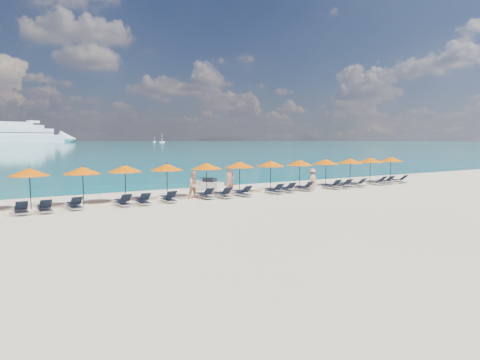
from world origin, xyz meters
TOP-DOWN VIEW (x-y plane):
  - ground at (0.00, 0.00)m, footprint 1400.00×1400.00m
  - sea at (0.00, 660.00)m, footprint 1600.00×1300.00m
  - cruise_ship at (8.03, 562.58)m, footprint 132.21×67.42m
  - sailboat_near at (163.08, 493.21)m, footprint 6.58×2.19m
  - sailboat_far at (186.05, 597.23)m, footprint 5.21×1.74m
  - jetski at (0.33, 8.47)m, footprint 1.92×2.58m
  - beachgoer_a at (0.48, 5.21)m, footprint 0.71×0.48m
  - beachgoer_b at (-2.53, 4.40)m, footprint 0.88×0.52m
  - beachgoer_c at (6.91, 4.20)m, footprint 1.12×0.70m
  - umbrella_2 at (-11.72, 5.31)m, footprint 2.10×2.10m
  - umbrella_3 at (-9.06, 5.11)m, footprint 2.10×2.10m
  - umbrella_4 at (-6.62, 5.35)m, footprint 2.10×2.10m
  - umbrella_5 at (-4.00, 5.33)m, footprint 2.10×2.10m
  - umbrella_6 at (-1.36, 5.08)m, footprint 2.10×2.10m
  - umbrella_7 at (1.29, 5.32)m, footprint 2.10×2.10m
  - umbrella_8 at (3.83, 5.20)m, footprint 2.10×2.10m
  - umbrella_9 at (6.44, 5.09)m, footprint 2.10×2.10m
  - umbrella_10 at (9.12, 5.17)m, footprint 2.10×2.10m
  - umbrella_11 at (11.81, 5.22)m, footprint 2.10×2.10m
  - umbrella_12 at (14.24, 5.29)m, footprint 2.10×2.10m
  - umbrella_13 at (16.91, 5.35)m, footprint 2.10×2.10m
  - lounger_3 at (-12.23, 3.91)m, footprint 0.72×1.73m
  - lounger_4 at (-11.15, 3.87)m, footprint 0.71×1.73m
  - lounger_5 at (-9.69, 4.13)m, footprint 0.76×1.75m
  - lounger_6 at (-7.13, 3.91)m, footprint 0.74×1.74m
  - lounger_7 at (-6.02, 3.84)m, footprint 0.67×1.72m
  - lounger_8 at (-4.41, 3.92)m, footprint 0.69×1.72m
  - lounger_9 at (-1.90, 4.14)m, footprint 0.66×1.72m
  - lounger_10 at (-0.73, 3.86)m, footprint 0.69×1.73m
  - lounger_11 at (0.74, 3.96)m, footprint 0.76×1.75m
  - lounger_12 at (3.30, 3.92)m, footprint 0.66×1.71m
  - lounger_13 at (4.49, 4.07)m, footprint 0.72×1.73m
  - lounger_14 at (6.01, 4.05)m, footprint 0.79×1.75m
  - lounger_15 at (8.65, 3.96)m, footprint 0.62×1.70m
  - lounger_16 at (9.72, 3.86)m, footprint 0.71×1.73m
  - lounger_17 at (11.25, 3.89)m, footprint 0.75×1.74m
  - lounger_18 at (13.83, 4.13)m, footprint 0.76×1.75m
  - lounger_19 at (14.91, 4.18)m, footprint 0.78×1.75m
  - lounger_20 at (16.42, 4.11)m, footprint 0.72×1.73m

SIDE VIEW (x-z plane):
  - ground at x=0.00m, z-range 0.00..0.00m
  - sea at x=0.00m, z-range 0.00..0.01m
  - lounger_3 at x=-12.23m, z-range -0.09..0.56m
  - lounger_4 at x=-11.15m, z-range -0.09..0.56m
  - lounger_5 at x=-9.69m, z-range -0.09..0.56m
  - lounger_6 at x=-7.13m, z-range -0.09..0.56m
  - lounger_7 at x=-6.02m, z-range -0.09..0.56m
  - lounger_8 at x=-4.41m, z-range -0.09..0.56m
  - lounger_9 at x=-1.90m, z-range -0.09..0.56m
  - lounger_10 at x=-0.73m, z-range -0.09..0.56m
  - lounger_11 at x=0.74m, z-range -0.09..0.56m
  - lounger_12 at x=3.30m, z-range -0.09..0.56m
  - lounger_13 at x=4.49m, z-range -0.09..0.56m
  - lounger_14 at x=6.01m, z-range -0.09..0.56m
  - lounger_15 at x=8.65m, z-range -0.09..0.56m
  - lounger_16 at x=9.72m, z-range -0.09..0.56m
  - lounger_17 at x=11.25m, z-range -0.09..0.56m
  - lounger_18 at x=13.83m, z-range -0.09..0.56m
  - lounger_19 at x=14.91m, z-range -0.09..0.56m
  - lounger_20 at x=16.42m, z-range -0.09..0.56m
  - jetski at x=0.33m, z-range -0.08..0.79m
  - beachgoer_c at x=6.91m, z-range 0.00..1.60m
  - beachgoer_b at x=-2.53m, z-range 0.00..1.77m
  - beachgoer_a at x=0.48m, z-range 0.00..1.89m
  - sailboat_far at x=186.05m, z-range -3.79..5.75m
  - sailboat_near at x=163.08m, z-range -4.80..7.27m
  - umbrella_2 at x=-11.72m, z-range 0.88..3.16m
  - umbrella_3 at x=-9.06m, z-range 0.88..3.16m
  - umbrella_4 at x=-6.62m, z-range 0.88..3.16m
  - umbrella_5 at x=-4.00m, z-range 0.88..3.16m
  - umbrella_6 at x=-1.36m, z-range 0.88..3.16m
  - umbrella_7 at x=1.29m, z-range 0.88..3.16m
  - umbrella_8 at x=3.83m, z-range 0.88..3.16m
  - umbrella_9 at x=6.44m, z-range 0.88..3.16m
  - umbrella_10 at x=9.12m, z-range 0.88..3.16m
  - umbrella_11 at x=11.81m, z-range 0.88..3.16m
  - umbrella_12 at x=14.24m, z-range 0.88..3.16m
  - umbrella_13 at x=16.91m, z-range 0.88..3.16m
  - cruise_ship at x=8.03m, z-range -8.91..28.24m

